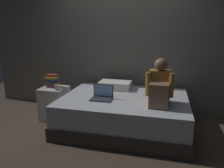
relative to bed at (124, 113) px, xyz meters
The scene contains 9 objects.
ground_plane 0.45m from the bed, 123.69° to the right, with size 8.00×8.00×0.00m, color #47382D.
wall_back 1.42m from the bed, 102.53° to the left, with size 5.60×0.10×2.70m, color slate.
bed is the anchor object (origin of this frame).
nightstand 1.30m from the bed, behind, with size 0.44×0.46×0.58m.
person_sitting 0.78m from the bed, 22.02° to the right, with size 0.39×0.44×0.66m.
laptop 0.49m from the bed, 147.85° to the right, with size 0.32×0.23×0.22m.
pillow 0.62m from the bed, 120.13° to the left, with size 0.56×0.36×0.13m, color silver.
book_stack 1.42m from the bed, behind, with size 0.23×0.16×0.23m.
mug 1.22m from the bed, behind, with size 0.08×0.08×0.09m, color #BCB2A3.
Camera 1 is at (0.81, -2.96, 1.59)m, focal length 34.80 mm.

